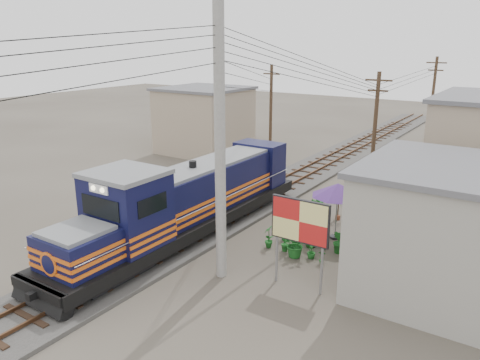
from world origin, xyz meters
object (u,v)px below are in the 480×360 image
Objects in this scene: locomotive at (186,202)px; billboard at (300,223)px; vendor at (365,234)px; market_umbrella at (338,190)px.

locomotive reaches higher than billboard.
billboard is at bearing -11.99° from locomotive.
locomotive is 8.61× the size of vendor.
billboard is (6.38, -1.35, 0.84)m from locomotive.
billboard is 1.30× the size of market_umbrella.
billboard is 1.91× the size of vendor.
market_umbrella is at bearing 32.09° from locomotive.
locomotive is 5.85× the size of market_umbrella.
vendor is (7.42, 2.81, -0.78)m from locomotive.
vendor is at bearing 20.72° from locomotive.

